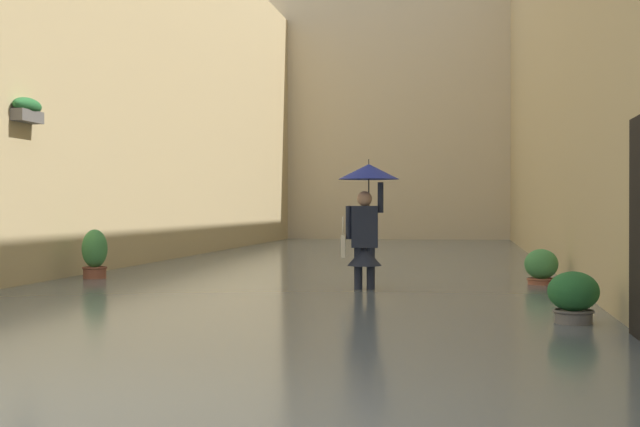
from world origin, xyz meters
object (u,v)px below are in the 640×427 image
Objects in this scene: potted_plant_near_right at (95,259)px; person_wading at (366,208)px; potted_plant_near_left at (573,303)px; potted_plant_mid_left at (541,271)px.

person_wading is at bearing 165.16° from potted_plant_near_right.
potted_plant_near_right is 8.58m from potted_plant_near_left.
potted_plant_mid_left is (-0.06, -4.73, -0.01)m from potted_plant_near_left.
potted_plant_near_left is at bearing 125.44° from person_wading.
potted_plant_near_left is (-2.50, 3.51, -0.95)m from person_wading.
potted_plant_near_left is at bearing 89.30° from potted_plant_mid_left.
person_wading is at bearing 25.60° from potted_plant_mid_left.
potted_plant_near_right is at bearing -14.84° from person_wading.
potted_plant_near_right is (4.65, -1.23, -0.84)m from person_wading.
person_wading is 2.04× the size of potted_plant_near_right.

